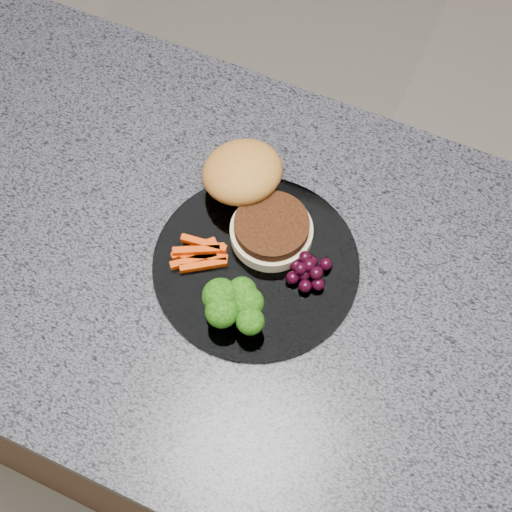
# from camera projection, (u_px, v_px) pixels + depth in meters

# --- Properties ---
(island_cabinet) EXTENTS (1.20, 0.60, 0.86)m
(island_cabinet) POSITION_uv_depth(u_px,v_px,m) (247.00, 381.00, 1.31)
(island_cabinet) COLOR #542F1C
(island_cabinet) RESTS_ON ground
(countertop) EXTENTS (1.20, 0.60, 0.04)m
(countertop) POSITION_uv_depth(u_px,v_px,m) (243.00, 276.00, 0.91)
(countertop) COLOR #504F5A
(countertop) RESTS_ON island_cabinet
(plate) EXTENTS (0.26, 0.26, 0.01)m
(plate) POSITION_uv_depth(u_px,v_px,m) (256.00, 264.00, 0.89)
(plate) COLOR white
(plate) RESTS_ON countertop
(burger) EXTENTS (0.20, 0.19, 0.06)m
(burger) POSITION_uv_depth(u_px,v_px,m) (252.00, 194.00, 0.91)
(burger) COLOR beige
(burger) RESTS_ON plate
(carrot_sticks) EXTENTS (0.07, 0.06, 0.02)m
(carrot_sticks) POSITION_uv_depth(u_px,v_px,m) (199.00, 253.00, 0.89)
(carrot_sticks) COLOR #D13703
(carrot_sticks) RESTS_ON plate
(broccoli) EXTENTS (0.08, 0.07, 0.05)m
(broccoli) POSITION_uv_depth(u_px,v_px,m) (234.00, 304.00, 0.83)
(broccoli) COLOR #649D39
(broccoli) RESTS_ON plate
(grape_bunch) EXTENTS (0.05, 0.05, 0.03)m
(grape_bunch) POSITION_uv_depth(u_px,v_px,m) (308.00, 271.00, 0.87)
(grape_bunch) COLOR black
(grape_bunch) RESTS_ON plate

